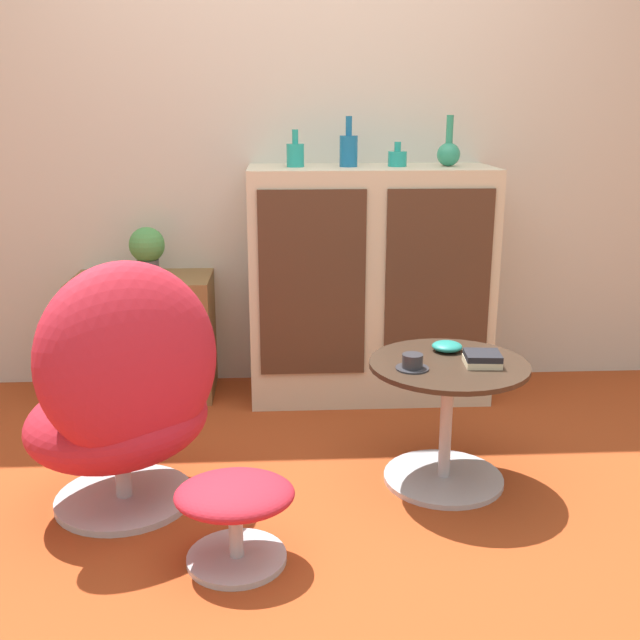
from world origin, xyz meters
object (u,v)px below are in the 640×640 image
(sideboard, at_px, (369,284))
(book_stack, at_px, (482,359))
(tv_console, at_px, (145,336))
(vase_inner_right, at_px, (397,158))
(vase_inner_left, at_px, (349,149))
(vase_leftmost, at_px, (295,154))
(teacup, at_px, (412,363))
(bowl, at_px, (447,346))
(vase_rightmost, at_px, (449,152))
(potted_plant, at_px, (147,249))
(ottoman, at_px, (235,505))
(coffee_table, at_px, (446,412))
(egg_chair, at_px, (125,393))

(sideboard, relative_size, book_stack, 8.38)
(tv_console, xyz_separation_m, vase_inner_right, (1.18, -0.04, 0.83))
(tv_console, distance_m, vase_inner_left, 1.29)
(vase_leftmost, relative_size, teacup, 1.41)
(teacup, distance_m, bowl, 0.25)
(vase_rightmost, distance_m, book_stack, 1.15)
(vase_leftmost, bearing_deg, tv_console, 176.89)
(vase_inner_left, height_order, vase_rightmost, vase_rightmost)
(teacup, relative_size, book_stack, 0.87)
(sideboard, bearing_deg, book_stack, -73.00)
(potted_plant, bearing_deg, bowl, -34.05)
(ottoman, height_order, vase_rightmost, vase_rightmost)
(vase_inner_right, distance_m, potted_plant, 1.21)
(teacup, bearing_deg, coffee_table, 23.92)
(coffee_table, distance_m, vase_inner_left, 1.30)
(tv_console, bearing_deg, coffee_table, -37.58)
(teacup, bearing_deg, sideboard, 92.10)
(vase_inner_left, bearing_deg, bowl, -69.07)
(vase_leftmost, bearing_deg, vase_inner_right, 0.00)
(tv_console, height_order, coffee_table, tv_console)
(ottoman, relative_size, vase_leftmost, 2.22)
(vase_inner_left, bearing_deg, vase_inner_right, 0.00)
(coffee_table, relative_size, bowl, 5.06)
(tv_console, bearing_deg, teacup, -42.86)
(vase_rightmost, distance_m, bowl, 1.04)
(vase_leftmost, distance_m, vase_inner_right, 0.46)
(tv_console, relative_size, ottoman, 1.76)
(tv_console, distance_m, vase_rightmost, 1.65)
(sideboard, bearing_deg, vase_leftmost, 179.35)
(egg_chair, height_order, bowl, egg_chair)
(teacup, bearing_deg, bowl, 49.32)
(vase_inner_right, bearing_deg, vase_inner_left, 180.00)
(sideboard, distance_m, potted_plant, 1.04)
(egg_chair, relative_size, coffee_table, 1.58)
(vase_leftmost, relative_size, vase_rightmost, 0.73)
(vase_leftmost, xyz_separation_m, potted_plant, (-0.69, 0.04, -0.43))
(ottoman, bearing_deg, potted_plant, 107.98)
(vase_inner_left, xyz_separation_m, bowl, (0.30, -0.79, -0.67))
(book_stack, bearing_deg, vase_rightmost, 86.36)
(sideboard, xyz_separation_m, ottoman, (-0.56, -1.38, -0.35))
(ottoman, height_order, book_stack, book_stack)
(tv_console, xyz_separation_m, vase_inner_left, (0.96, -0.04, 0.87))
(vase_rightmost, bearing_deg, tv_console, 178.41)
(teacup, bearing_deg, vase_leftmost, 111.02)
(tv_console, bearing_deg, bowl, -33.30)
(vase_inner_right, height_order, potted_plant, vase_inner_right)
(vase_leftmost, distance_m, book_stack, 1.31)
(tv_console, height_order, vase_inner_left, vase_inner_left)
(egg_chair, distance_m, vase_inner_left, 1.53)
(vase_inner_right, xyz_separation_m, book_stack, (0.17, -0.95, -0.63))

